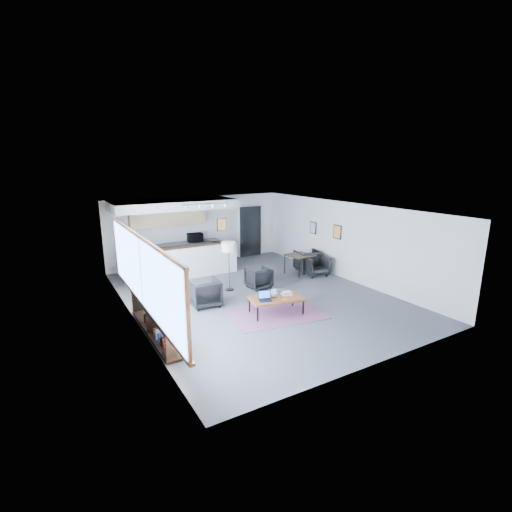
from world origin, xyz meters
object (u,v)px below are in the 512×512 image
coffee_table (276,299)px  microwave (195,237)px  ceramic_pot (275,293)px  dining_table (300,257)px  armchair_right (259,277)px  dining_chair_near (316,267)px  armchair_left (205,292)px  book_stack (287,293)px  floor_lamp (229,249)px  dining_chair_far (308,262)px  laptop (265,297)px

coffee_table → microwave: microwave is taller
ceramic_pot → dining_table: bearing=42.8°
armchair_right → dining_chair_near: armchair_right is taller
coffee_table → armchair_left: armchair_left is taller
book_stack → floor_lamp: (-0.60, 2.24, 0.84)m
armchair_left → floor_lamp: bearing=-140.7°
floor_lamp → book_stack: bearing=-75.1°
dining_table → dining_chair_far: 0.60m
coffee_table → floor_lamp: floor_lamp is taller
laptop → dining_chair_far: bearing=55.9°
armchair_right → dining_chair_far: dining_chair_far is taller
book_stack → microwave: microwave is taller
dining_table → dining_chair_near: 0.65m
coffee_table → microwave: 5.60m
book_stack → floor_lamp: size_ratio=0.19×
ceramic_pot → dining_table: size_ratio=0.25×
armchair_left → laptop: bearing=130.0°
armchair_left → dining_chair_far: bearing=-160.7°
dining_chair_near → ceramic_pot: bearing=-135.8°
armchair_right → dining_chair_far: 2.59m
ceramic_pot → book_stack: ceramic_pot is taller
coffee_table → ceramic_pot: size_ratio=6.44×
laptop → dining_table: size_ratio=0.41×
floor_lamp → microwave: floor_lamp is taller
armchair_left → microwave: size_ratio=1.45×
armchair_left → floor_lamp: floor_lamp is taller
laptop → book_stack: 0.71m
ceramic_pot → dining_chair_near: ceramic_pot is taller
ceramic_pot → book_stack: size_ratio=0.79×
laptop → coffee_table: bearing=14.8°
dining_table → dining_chair_far: bearing=18.3°
floor_lamp → ceramic_pot: bearing=-84.6°
armchair_right → dining_table: size_ratio=0.76×
ceramic_pot → microwave: size_ratio=0.41×
ceramic_pot → armchair_left: (-1.37, 1.42, -0.15)m
armchair_left → book_stack: bearing=145.3°
floor_lamp → dining_chair_far: size_ratio=2.12×
microwave → coffee_table: bearing=-83.6°
book_stack → floor_lamp: floor_lamp is taller
book_stack → coffee_table: bearing=-171.8°
coffee_table → dining_chair_near: 3.75m
dining_table → microwave: microwave is taller
dining_table → dining_chair_near: (0.40, -0.40, -0.32)m
laptop → dining_table: dining_table is taller
coffee_table → ceramic_pot: ceramic_pot is taller
dining_table → dining_chair_far: (0.50, 0.16, -0.29)m
coffee_table → floor_lamp: size_ratio=0.96×
armchair_left → dining_chair_near: 4.51m
ceramic_pot → microwave: microwave is taller
book_stack → dining_chair_far: (2.79, 2.65, -0.12)m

